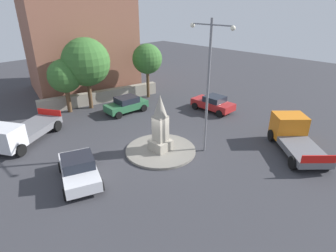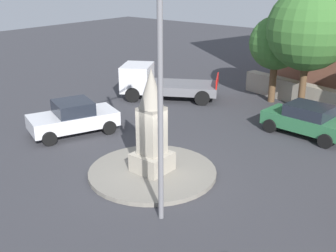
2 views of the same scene
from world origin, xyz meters
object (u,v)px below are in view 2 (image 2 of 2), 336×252
(car_white_approaching, at_px, (73,117))
(truck_white_near_island, at_px, (159,83))
(monument, at_px, (152,127))
(tree_far_corner, at_px, (276,43))
(streetlamp, at_px, (160,52))
(car_green_far_side, at_px, (307,119))
(tree_near_wall, at_px, (309,29))

(car_white_approaching, xyz_separation_m, truck_white_near_island, (6.92, 0.67, 0.15))
(monument, xyz_separation_m, tree_far_corner, (11.26, 0.70, 1.47))
(streetlamp, distance_m, car_white_approaching, 9.34)
(monument, xyz_separation_m, car_white_approaching, (0.88, 5.58, -1.10))
(monument, distance_m, car_green_far_side, 8.03)
(streetlamp, distance_m, tree_near_wall, 12.90)
(car_white_approaching, height_order, car_green_far_side, car_white_approaching)
(tree_near_wall, height_order, tree_far_corner, tree_near_wall)
(truck_white_near_island, relative_size, tree_near_wall, 0.91)
(car_green_far_side, bearing_deg, tree_far_corner, 43.03)
(tree_near_wall, relative_size, tree_far_corner, 1.34)
(car_white_approaching, bearing_deg, car_green_far_side, -52.35)
(monument, xyz_separation_m, truck_white_near_island, (7.80, 6.25, -0.96))
(car_white_approaching, bearing_deg, monument, -98.92)
(monument, distance_m, streetlamp, 4.40)
(monument, distance_m, truck_white_near_island, 10.04)
(monument, height_order, streetlamp, streetlamp)
(car_white_approaching, xyz_separation_m, car_green_far_side, (6.54, -8.47, -0.01))
(streetlamp, distance_m, tree_far_corner, 13.75)
(monument, bearing_deg, streetlamp, -133.89)
(truck_white_near_island, bearing_deg, tree_near_wall, -68.31)
(car_white_approaching, bearing_deg, tree_far_corner, -25.14)
(monument, bearing_deg, car_white_approaching, 81.08)
(tree_near_wall, bearing_deg, tree_far_corner, 75.87)
(monument, height_order, tree_far_corner, tree_far_corner)
(tree_near_wall, bearing_deg, truck_white_near_island, 111.69)
(streetlamp, xyz_separation_m, tree_far_corner, (13.33, 2.85, -1.76))
(tree_far_corner, bearing_deg, car_white_approaching, 154.86)
(tree_near_wall, bearing_deg, monument, 173.44)
(car_white_approaching, bearing_deg, tree_near_wall, -34.55)
(car_white_approaching, bearing_deg, truck_white_near_island, 5.56)
(tree_far_corner, bearing_deg, streetlamp, -167.92)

